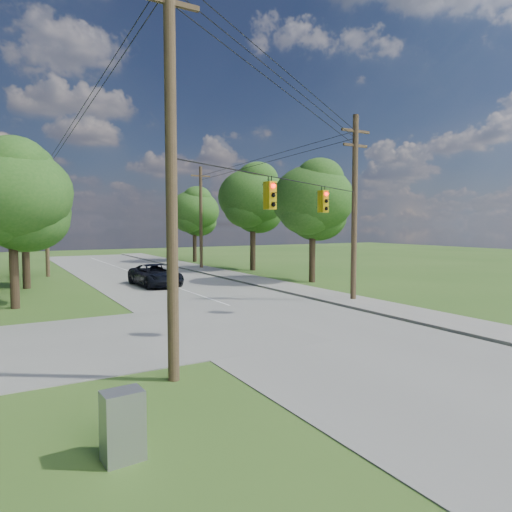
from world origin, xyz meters
TOP-DOWN VIEW (x-y plane):
  - ground at (0.00, 0.00)m, footprint 140.00×140.00m
  - main_road at (2.00, 5.00)m, footprint 10.00×100.00m
  - sidewalk_east at (8.70, 5.00)m, footprint 2.60×100.00m
  - pole_sw at (-4.60, 0.40)m, footprint 2.00×0.32m
  - pole_ne at (8.90, 8.00)m, footprint 2.00×0.32m
  - pole_north_e at (8.90, 30.00)m, footprint 2.00×0.32m
  - pole_north_w at (-5.00, 30.00)m, footprint 2.00×0.32m
  - power_lines at (1.50, 11.54)m, footprint 13.93×29.62m
  - traffic_signals at (2.55, 4.43)m, footprint 4.91×3.27m
  - tree_w_near at (-8.00, 15.00)m, footprint 6.00×6.00m
  - tree_w_mid at (-7.00, 23.00)m, footprint 6.40×6.40m
  - tree_e_near at (12.00, 16.00)m, footprint 6.20×6.20m
  - tree_e_mid at (12.50, 26.00)m, footprint 6.60×6.60m
  - tree_e_far at (11.50, 38.00)m, footprint 5.80×5.80m
  - car_main_north at (0.99, 19.70)m, footprint 2.83×5.63m
  - control_cabinet at (-6.92, -3.30)m, footprint 0.77×0.58m

SIDE VIEW (x-z plane):
  - ground at x=0.00m, z-range 0.00..0.00m
  - main_road at x=2.00m, z-range 0.00..0.03m
  - sidewalk_east at x=8.70m, z-range 0.00..0.12m
  - control_cabinet at x=-6.92m, z-range 0.00..1.32m
  - car_main_north at x=0.99m, z-range 0.03..1.56m
  - pole_north_e at x=8.90m, z-range 0.13..10.13m
  - pole_north_w at x=-5.00m, z-range 0.13..10.13m
  - pole_ne at x=8.90m, z-range 0.22..10.72m
  - traffic_signals at x=2.55m, z-range 4.97..6.02m
  - tree_e_far at x=11.50m, z-range 1.76..10.08m
  - tree_w_near at x=-8.00m, z-range 1.72..10.12m
  - pole_sw at x=-4.60m, z-range 0.23..12.23m
  - tree_e_near at x=12.00m, z-range 1.85..10.66m
  - tree_w_mid at x=-7.00m, z-range 1.97..11.19m
  - tree_e_mid at x=12.50m, z-range 2.09..11.73m
  - power_lines at x=1.50m, z-range 6.69..11.62m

